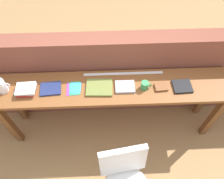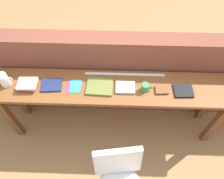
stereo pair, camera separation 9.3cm
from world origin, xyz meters
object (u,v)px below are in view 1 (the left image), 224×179
magazine_cycling (51,89)px  book_open_centre (99,87)px  chair_white_moulded (125,179)px  pitcher_white (1,86)px  book_stack_leftmost (26,89)px  pamphlet_pile_colourful (74,88)px  leather_journal_brown (161,87)px  book_repair_rightmost (182,86)px  mug (145,85)px

magazine_cycling → book_open_centre: size_ratio=0.77×
chair_white_moulded → magazine_cycling: bearing=131.2°
pitcher_white → book_stack_leftmost: size_ratio=0.87×
chair_white_moulded → pamphlet_pile_colourful: chair_white_moulded is taller
leather_journal_brown → book_repair_rightmost: bearing=-3.3°
book_open_centre → book_repair_rightmost: size_ratio=1.40×
mug → book_stack_leftmost: bearing=179.7°
pitcher_white → book_open_centre: pitcher_white is taller
pamphlet_pile_colourful → chair_white_moulded: bearing=-59.6°
book_stack_leftmost → book_open_centre: 0.74m
pitcher_white → book_open_centre: (0.97, -0.01, -0.07)m
chair_white_moulded → magazine_cycling: size_ratio=4.29×
leather_journal_brown → book_stack_leftmost: bearing=175.8°
book_open_centre → mug: bearing=0.7°
book_repair_rightmost → book_open_centre: bearing=176.3°
pitcher_white → leather_journal_brown: bearing=-1.0°
magazine_cycling → mug: (0.96, -0.02, 0.04)m
magazine_cycling → book_open_centre: 0.50m
book_open_centre → book_stack_leftmost: bearing=-176.8°
leather_journal_brown → book_repair_rightmost: 0.22m
magazine_cycling → chair_white_moulded: bearing=-53.3°
chair_white_moulded → leather_journal_brown: bearing=62.4°
pitcher_white → book_open_centre: bearing=-0.5°
magazine_cycling → book_repair_rightmost: 1.35m
pitcher_white → magazine_cycling: (0.47, -0.00, -0.07)m
magazine_cycling → leather_journal_brown: leather_journal_brown is taller
mug → chair_white_moulded: bearing=-106.9°
chair_white_moulded → mug: size_ratio=8.10×
mug → book_repair_rightmost: size_ratio=0.57×
chair_white_moulded → leather_journal_brown: 0.97m
book_open_centre → pamphlet_pile_colourful: bearing=-178.2°
chair_white_moulded → book_repair_rightmost: book_repair_rightmost is taller
chair_white_moulded → book_open_centre: bearing=105.1°
leather_journal_brown → book_open_centre: bearing=174.5°
book_stack_leftmost → leather_journal_brown: size_ratio=1.63×
book_open_centre → mug: size_ratio=2.44×
chair_white_moulded → book_stack_leftmost: bearing=140.0°
chair_white_moulded → book_repair_rightmost: (0.63, 0.80, 0.36)m
pitcher_white → pamphlet_pile_colourful: (0.71, -0.00, -0.07)m
book_stack_leftmost → book_open_centre: bearing=0.6°
book_open_centre → book_repair_rightmost: (0.85, -0.02, -0.00)m
pitcher_white → chair_white_moulded: bearing=-34.7°
mug → book_repair_rightmost: 0.39m
chair_white_moulded → book_repair_rightmost: 1.08m
pitcher_white → mug: size_ratio=1.67×
book_open_centre → magazine_cycling: bearing=-178.2°
chair_white_moulded → pamphlet_pile_colourful: bearing=120.4°
book_open_centre → book_repair_rightmost: 0.86m
pamphlet_pile_colourful → mug: 0.73m
book_stack_leftmost → leather_journal_brown: bearing=-0.5°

